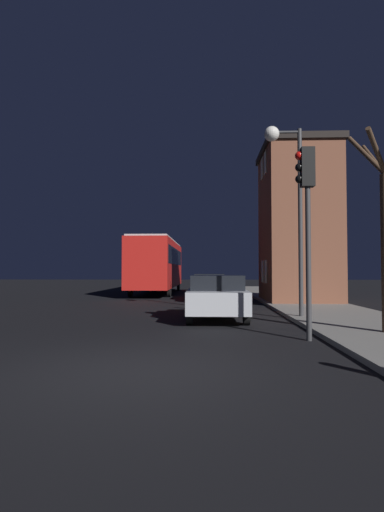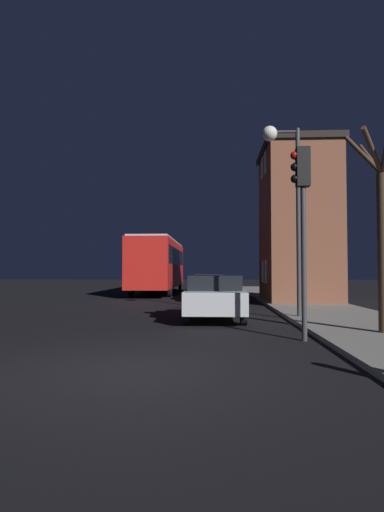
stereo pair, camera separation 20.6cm
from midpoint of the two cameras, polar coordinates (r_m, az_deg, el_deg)
ground_plane at (r=6.69m, az=-8.36°, el=-15.76°), size 120.00×120.00×0.00m
brick_building at (r=20.44m, az=15.15°, el=4.62°), size 3.51×4.74×7.58m
streetlamp at (r=13.51m, az=13.43°, el=11.09°), size 1.22×0.49×6.16m
traffic_light at (r=9.50m, az=16.02°, el=7.48°), size 0.43×0.24×4.39m
bare_tree at (r=10.55m, az=25.97°, el=3.53°), size 1.56×1.96×4.93m
bus at (r=27.48m, az=-4.53°, el=-0.88°), size 2.51×11.55×3.59m
car_near_lane at (r=12.88m, az=3.71°, el=-5.73°), size 1.83×3.94×1.43m
car_mid_lane at (r=21.20m, az=2.77°, el=-4.32°), size 1.72×4.12×1.38m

